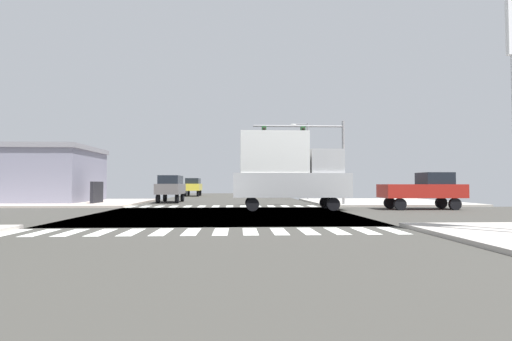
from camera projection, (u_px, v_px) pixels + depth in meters
The scene contains 12 objects.
ground at pixel (222, 215), 20.34m from camera, with size 90.00×90.00×0.05m.
sidewalk_corner_ne at pixel (379, 202), 32.94m from camera, with size 12.00×12.00×0.14m.
sidewalk_corner_nw at pixel (70, 203), 31.69m from camera, with size 12.00×12.00×0.14m.
crosswalk_near at pixel (206, 232), 13.04m from camera, with size 13.50×2.00×0.01m.
crosswalk_far at pixel (223, 206), 27.61m from camera, with size 13.50×2.00×0.01m.
traffic_signal_mast at pixel (308, 143), 28.20m from camera, with size 6.78×0.55×6.27m.
street_lamp at pixel (305, 154), 37.80m from camera, with size 1.78×0.32×7.59m.
bank_building at pixel (10, 175), 32.52m from camera, with size 15.28×7.97×4.79m.
suv_nearside_1 at pixel (193, 185), 50.18m from camera, with size 1.96×4.60×2.34m.
pickup_farside_1 at pixel (424, 189), 24.49m from camera, with size 5.10×2.00×2.35m.
box_truck_queued_1 at pixel (287, 169), 24.11m from camera, with size 7.20×2.40×4.85m.
suv_leading_2 at pixel (171, 186), 33.43m from camera, with size 1.96×4.60×2.34m.
Camera 1 is at (0.81, -20.47, 1.64)m, focal length 26.92 mm.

